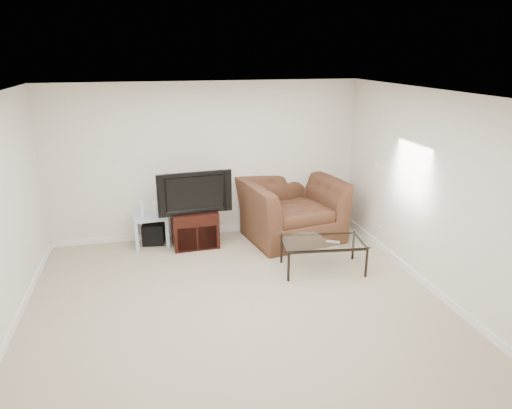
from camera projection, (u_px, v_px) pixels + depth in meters
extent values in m
plane|color=tan|center=(239.00, 311.00, 5.42)|extent=(5.00, 5.00, 0.00)
plane|color=white|center=(236.00, 95.00, 4.62)|extent=(5.00, 5.00, 0.00)
cube|color=silver|center=(207.00, 161.00, 7.32)|extent=(5.00, 0.02, 2.50)
cube|color=silver|center=(438.00, 196.00, 5.57)|extent=(0.02, 5.00, 2.50)
cube|color=white|center=(116.00, 166.00, 7.00)|extent=(0.12, 0.02, 0.12)
cube|color=white|center=(375.00, 165.00, 7.04)|extent=(0.02, 0.09, 0.13)
cube|color=white|center=(379.00, 230.00, 7.07)|extent=(0.02, 0.08, 0.12)
cube|color=black|center=(195.00, 217.00, 7.05)|extent=(0.42, 0.31, 0.06)
imported|color=black|center=(193.00, 191.00, 6.93)|extent=(1.07, 0.30, 0.65)
cube|color=black|center=(154.00, 233.00, 7.28)|extent=(0.37, 0.37, 0.33)
cube|color=white|center=(142.00, 209.00, 7.06)|extent=(0.07, 0.17, 0.23)
cube|color=silver|center=(154.00, 209.00, 7.11)|extent=(0.05, 0.15, 0.20)
imported|color=#49391F|center=(291.00, 199.00, 7.38)|extent=(1.65, 1.23, 1.31)
cube|color=#B2B2B7|center=(333.00, 242.00, 6.21)|extent=(0.18, 0.13, 0.02)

